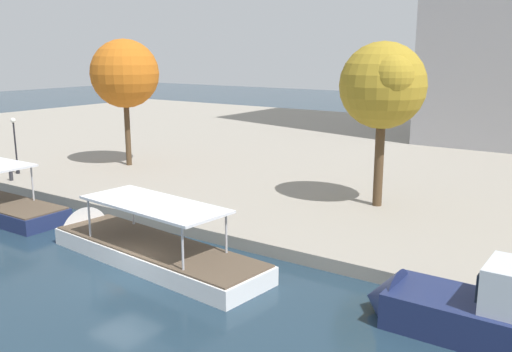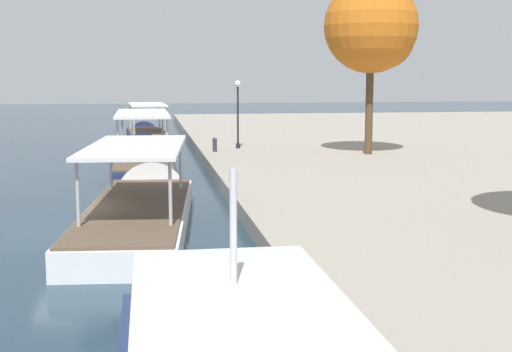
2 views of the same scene
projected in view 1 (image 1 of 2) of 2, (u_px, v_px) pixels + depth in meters
name	position (u px, v px, depth m)	size (l,w,h in m)	color
ground_plane	(124.00, 278.00, 24.05)	(220.00, 220.00, 0.00)	#1E3342
dock_promenade	(401.00, 155.00, 50.54)	(120.00, 55.00, 0.63)	gray
tour_boat_2	(141.00, 251.00, 26.43)	(13.21, 4.28, 4.14)	white
motor_yacht_3	(510.00, 321.00, 18.33)	(10.04, 2.71, 4.89)	navy
mooring_bollard_0	(11.00, 174.00, 39.24)	(0.29, 0.29, 0.84)	#2D2D33
lamp_post	(15.00, 141.00, 41.03)	(0.37, 0.37, 4.16)	black
tree_1	(382.00, 86.00, 31.55)	(4.91, 4.91, 9.47)	#4C3823
tree_2	(125.00, 76.00, 43.28)	(5.28, 5.28, 9.85)	#4C3823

